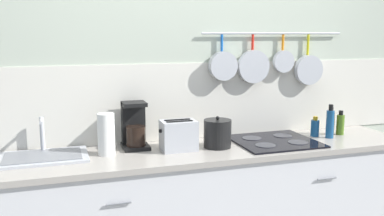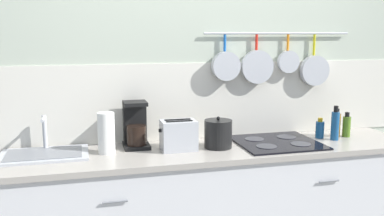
# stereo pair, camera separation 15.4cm
# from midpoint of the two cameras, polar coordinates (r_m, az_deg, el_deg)

# --- Properties ---
(wall_back) EXTENTS (7.20, 0.14, 2.60)m
(wall_back) POSITION_cam_midpoint_polar(r_m,az_deg,el_deg) (3.00, 2.84, 3.25)
(wall_back) COLOR #B2BCA8
(wall_back) RESTS_ON ground_plane
(cabinet_base) EXTENTS (2.67, 0.54, 0.86)m
(cabinet_base) POSITION_cam_midpoint_polar(r_m,az_deg,el_deg) (2.93, 4.58, -14.14)
(cabinet_base) COLOR silver
(cabinet_base) RESTS_ON ground_plane
(countertop) EXTENTS (2.71, 0.56, 0.03)m
(countertop) POSITION_cam_midpoint_polar(r_m,az_deg,el_deg) (2.78, 4.71, -5.71)
(countertop) COLOR #A59E93
(countertop) RESTS_ON cabinet_base
(sink_basin) EXTENTS (0.52, 0.35, 0.23)m
(sink_basin) POSITION_cam_midpoint_polar(r_m,az_deg,el_deg) (2.72, -17.58, -5.72)
(sink_basin) COLOR #B7BABF
(sink_basin) RESTS_ON countertop
(paper_towel_roll) EXTENTS (0.10, 0.10, 0.26)m
(paper_towel_roll) POSITION_cam_midpoint_polar(r_m,az_deg,el_deg) (2.66, -9.75, -3.32)
(paper_towel_roll) COLOR white
(paper_towel_roll) RESTS_ON countertop
(coffee_maker) EXTENTS (0.17, 0.19, 0.30)m
(coffee_maker) POSITION_cam_midpoint_polar(r_m,az_deg,el_deg) (2.79, -5.98, -2.66)
(coffee_maker) COLOR black
(coffee_maker) RESTS_ON countertop
(toaster) EXTENTS (0.24, 0.15, 0.19)m
(toaster) POSITION_cam_midpoint_polar(r_m,az_deg,el_deg) (2.70, -0.18, -3.66)
(toaster) COLOR #B7BABF
(toaster) RESTS_ON countertop
(kettle) EXTENTS (0.18, 0.18, 0.21)m
(kettle) POSITION_cam_midpoint_polar(r_m,az_deg,el_deg) (2.77, 5.09, -3.46)
(kettle) COLOR black
(kettle) RESTS_ON countertop
(cooktop) EXTENTS (0.54, 0.51, 0.01)m
(cooktop) POSITION_cam_midpoint_polar(r_m,az_deg,el_deg) (2.96, 12.73, -4.49)
(cooktop) COLOR black
(cooktop) RESTS_ON countertop
(bottle_vinegar) EXTENTS (0.06, 0.06, 0.14)m
(bottle_vinegar) POSITION_cam_midpoint_polar(r_m,az_deg,el_deg) (3.17, 18.02, -2.70)
(bottle_vinegar) COLOR navy
(bottle_vinegar) RESTS_ON countertop
(bottle_hot_sauce) EXTENTS (0.06, 0.06, 0.24)m
(bottle_hot_sauce) POSITION_cam_midpoint_polar(r_m,az_deg,el_deg) (3.14, 19.85, -2.14)
(bottle_hot_sauce) COLOR navy
(bottle_hot_sauce) RESTS_ON countertop
(bottle_sesame_oil) EXTENTS (0.06, 0.06, 0.20)m
(bottle_sesame_oil) POSITION_cam_midpoint_polar(r_m,az_deg,el_deg) (3.25, 20.00, -2.06)
(bottle_sesame_oil) COLOR #8C5919
(bottle_sesame_oil) RESTS_ON countertop
(bottle_cooking_wine) EXTENTS (0.06, 0.06, 0.18)m
(bottle_cooking_wine) POSITION_cam_midpoint_polar(r_m,az_deg,el_deg) (3.27, 21.18, -2.25)
(bottle_cooking_wine) COLOR #4C721E
(bottle_cooking_wine) RESTS_ON countertop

